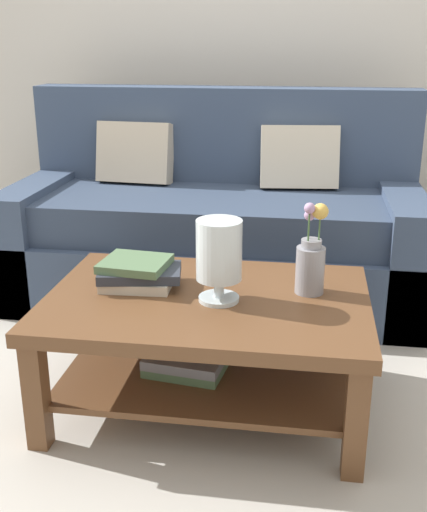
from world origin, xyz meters
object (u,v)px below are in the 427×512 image
(flower_pitcher, at_px, (311,261))
(couch, at_px, (216,227))
(coffee_table, at_px, (206,327))
(book_stack_main, at_px, (138,273))
(glass_hurricane_vase, at_px, (219,254))

(flower_pitcher, bearing_deg, couch, 115.82)
(couch, xyz_separation_m, coffee_table, (0.13, -1.11, -0.05))
(coffee_table, bearing_deg, book_stack_main, 167.32)
(couch, distance_m, glass_hurricane_vase, 1.18)
(couch, bearing_deg, glass_hurricane_vase, -81.09)
(couch, bearing_deg, book_stack_main, -97.44)
(glass_hurricane_vase, relative_size, flower_pitcher, 0.87)
(coffee_table, xyz_separation_m, glass_hurricane_vase, (0.05, -0.03, 0.30))
(couch, xyz_separation_m, flower_pitcher, (0.49, -1.01, 0.20))
(book_stack_main, xyz_separation_m, flower_pitcher, (0.63, 0.03, 0.07))
(flower_pitcher, bearing_deg, coffee_table, -165.55)
(book_stack_main, bearing_deg, coffee_table, -12.68)
(couch, xyz_separation_m, glass_hurricane_vase, (0.18, -1.14, 0.25))
(glass_hurricane_vase, xyz_separation_m, flower_pitcher, (0.31, 0.12, -0.05))
(coffee_table, relative_size, glass_hurricane_vase, 3.92)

